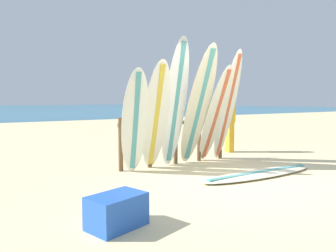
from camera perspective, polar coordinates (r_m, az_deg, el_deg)
ground_plane at (r=5.63m, az=14.01°, el=-9.62°), size 120.00×120.00×0.00m
surfboard_rack at (r=6.80m, az=1.38°, el=-1.64°), size 2.68×0.09×1.04m
surfboard_leaning_far_left at (r=5.87m, az=-5.97°, el=0.80°), size 0.59×0.60×1.97m
surfboard_leaning_left at (r=6.09m, az=-2.19°, el=1.74°), size 0.64×0.87×2.13m
surfboard_leaning_center_left at (r=6.42m, az=1.34°, el=4.12°), size 0.57×0.65×2.63m
surfboard_leaning_center at (r=6.59m, az=5.52°, el=3.54°), size 0.58×1.00×2.50m
surfboard_leaning_center_right at (r=6.91m, az=8.52°, el=1.92°), size 0.51×1.00×2.10m
surfboard_leaning_right at (r=7.28m, az=10.71°, el=3.55°), size 0.57×0.78×2.49m
surfboard_lying_on_sand at (r=6.09m, az=16.31°, el=-8.24°), size 2.65×0.66×0.08m
beachgoer_standing at (r=8.53m, az=11.10°, el=1.65°), size 0.23×0.31×1.71m
cooler_box at (r=3.57m, az=-9.24°, el=-14.91°), size 0.69×0.55×0.36m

